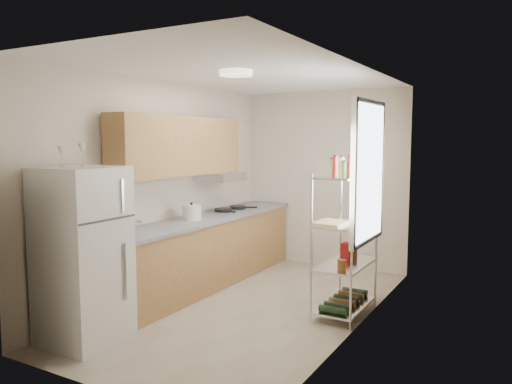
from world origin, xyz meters
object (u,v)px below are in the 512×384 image
rice_cooker (192,212)px  cutting_board (331,223)px  frying_pan_large (223,210)px  refrigerator (83,255)px  espresso_machine (366,206)px

rice_cooker → cutting_board: 1.85m
rice_cooker → frying_pan_large: bearing=94.0°
refrigerator → espresso_machine: bearing=48.4°
rice_cooker → frying_pan_large: (-0.06, 0.80, -0.07)m
rice_cooker → cutting_board: (1.85, -0.06, 0.03)m
rice_cooker → frying_pan_large: size_ratio=0.95×
rice_cooker → espresso_machine: 2.11m
refrigerator → cutting_board: size_ratio=4.19×
refrigerator → rice_cooker: size_ratio=7.05×
refrigerator → frying_pan_large: 2.57m
frying_pan_large → espresso_machine: bearing=14.3°
refrigerator → frying_pan_large: refrigerator is taller
cutting_board → espresso_machine: 0.58m
frying_pan_large → espresso_machine: 2.15m
refrigerator → rice_cooker: 1.77m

